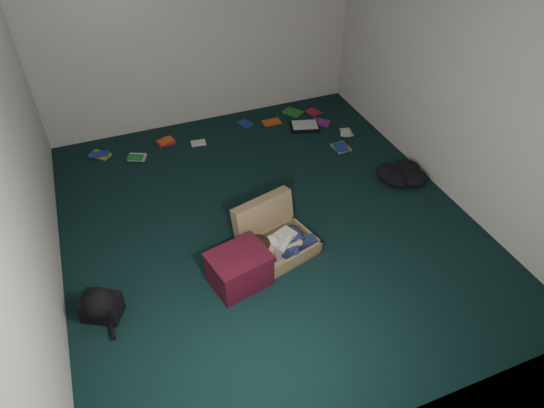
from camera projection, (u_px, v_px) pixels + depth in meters
floor at (267, 221)px, 4.98m from camera, size 4.50×4.50×0.00m
wall_back at (197, 22)px, 5.75m from camera, size 4.50×0.00×4.50m
wall_front at (420, 304)px, 2.54m from camera, size 4.50×0.00×4.50m
wall_left at (13, 158)px, 3.58m from camera, size 0.00×4.50×4.50m
wall_right at (457, 71)px, 4.71m from camera, size 0.00×4.50×4.50m
suitcase at (274, 235)px, 4.62m from camera, size 0.76×0.75×0.46m
person at (280, 244)px, 4.48m from camera, size 0.70×0.35×0.29m
maroon_bin at (240, 269)px, 4.24m from camera, size 0.58×0.50×0.35m
backpack at (101, 306)px, 4.00m from camera, size 0.49×0.46×0.23m
clothing_pile at (403, 174)px, 5.49m from camera, size 0.52×0.47×0.14m
paper_tray at (305, 126)px, 6.38m from camera, size 0.42×0.36×0.05m
book_scatter at (251, 133)px, 6.28m from camera, size 3.24×1.24×0.02m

